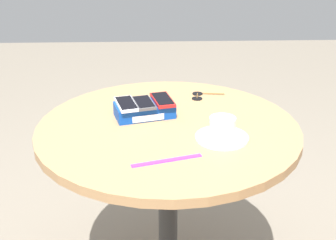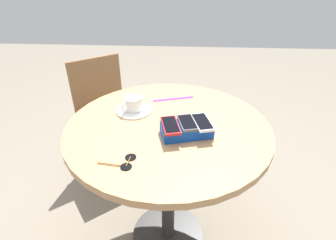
{
  "view_description": "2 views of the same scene",
  "coord_description": "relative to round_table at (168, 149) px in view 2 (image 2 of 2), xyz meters",
  "views": [
    {
      "loc": [
        -0.05,
        -1.42,
        1.42
      ],
      "look_at": [
        0.0,
        0.0,
        0.78
      ],
      "focal_mm": 50.0,
      "sensor_mm": 36.0,
      "label": 1
    },
    {
      "loc": [
        -0.06,
        0.96,
        1.36
      ],
      "look_at": [
        0.0,
        0.0,
        0.78
      ],
      "focal_mm": 28.0,
      "sensor_mm": 36.0,
      "label": 2
    }
  ],
  "objects": [
    {
      "name": "coffee_cup",
      "position": [
        0.17,
        -0.1,
        0.18
      ],
      "size": [
        0.09,
        0.1,
        0.06
      ],
      "color": "white",
      "rests_on": "saucer"
    },
    {
      "name": "lanyard_strap",
      "position": [
        -0.01,
        -0.24,
        0.14
      ],
      "size": [
        0.21,
        0.07,
        0.0
      ],
      "primitive_type": "cube",
      "rotation": [
        0.0,
        0.0,
        0.28
      ],
      "color": "purple",
      "rests_on": "round_table"
    },
    {
      "name": "phone_white",
      "position": [
        -0.14,
        0.06,
        0.19
      ],
      "size": [
        0.09,
        0.14,
        0.01
      ],
      "color": "silver",
      "rests_on": "phone_box"
    },
    {
      "name": "round_table",
      "position": [
        0.0,
        0.0,
        0.0
      ],
      "size": [
        0.88,
        0.88,
        0.76
      ],
      "color": "#2D2D2D",
      "rests_on": "ground_plane"
    },
    {
      "name": "chair_near_window",
      "position": [
        0.47,
        -0.61,
        -0.19
      ],
      "size": [
        0.53,
        0.53,
        0.82
      ],
      "color": "brown",
      "rests_on": "ground_plane"
    },
    {
      "name": "phone_box",
      "position": [
        -0.08,
        0.08,
        0.16
      ],
      "size": [
        0.22,
        0.15,
        0.05
      ],
      "color": "#0F42AD",
      "rests_on": "round_table"
    },
    {
      "name": "sunglasses",
      "position": [
        0.13,
        0.26,
        0.14
      ],
      "size": [
        0.13,
        0.09,
        0.01
      ],
      "color": "black",
      "rests_on": "round_table"
    },
    {
      "name": "phone_red",
      "position": [
        -0.02,
        0.1,
        0.19
      ],
      "size": [
        0.09,
        0.14,
        0.01
      ],
      "color": "red",
      "rests_on": "phone_box"
    },
    {
      "name": "saucer",
      "position": [
        0.17,
        -0.1,
        0.14
      ],
      "size": [
        0.17,
        0.17,
        0.01
      ],
      "primitive_type": "cylinder",
      "color": "white",
      "rests_on": "round_table"
    },
    {
      "name": "ground_plane",
      "position": [
        0.0,
        0.0,
        -0.62
      ],
      "size": [
        8.0,
        8.0,
        0.0
      ],
      "primitive_type": "plane",
      "color": "gray"
    },
    {
      "name": "phone_gray",
      "position": [
        -0.08,
        0.07,
        0.19
      ],
      "size": [
        0.09,
        0.13,
        0.01
      ],
      "color": "#515156",
      "rests_on": "phone_box"
    }
  ]
}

